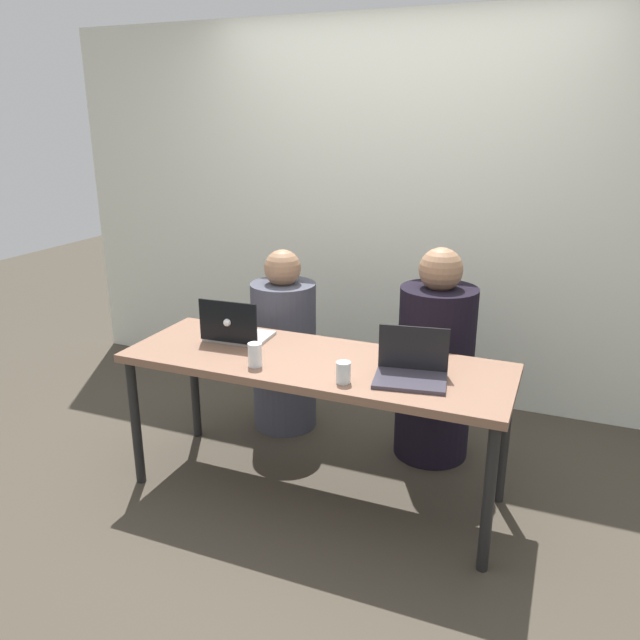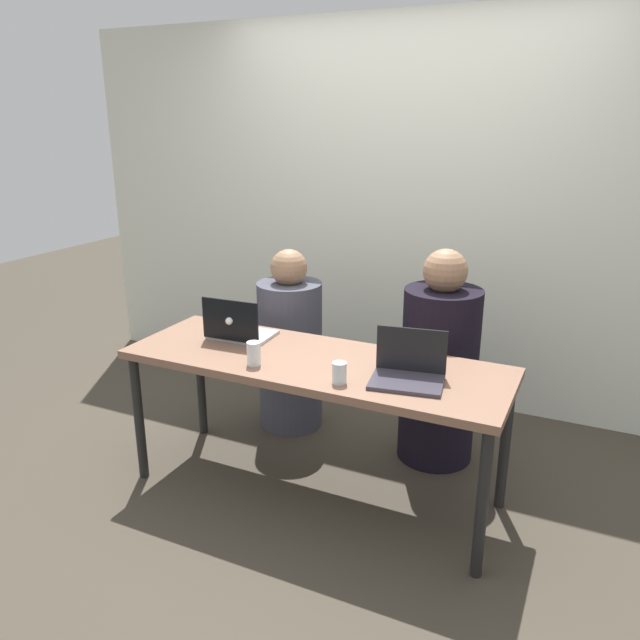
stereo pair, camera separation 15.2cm
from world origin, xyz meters
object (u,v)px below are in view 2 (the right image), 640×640
Objects in this scene: person_on_left at (290,349)px; laptop_front_right at (408,371)px; person_on_right at (439,369)px; water_glass_right at (339,374)px; water_glass_left at (254,355)px; laptop_back_left at (238,330)px.

laptop_front_right is (0.95, -0.67, 0.29)m from person_on_left.
person_on_right is (0.92, 0.00, 0.04)m from person_on_left.
water_glass_left is at bearing 177.50° from water_glass_right.
water_glass_left is (0.26, -0.27, -0.00)m from laptop_back_left.
person_on_left is 1.19m from laptop_front_right.
laptop_front_right is 3.65× the size of water_glass_right.
water_glass_left is at bearing 130.88° from laptop_back_left.
person_on_right is at bearing 73.63° from water_glass_right.
laptop_back_left is 0.76m from water_glass_right.
person_on_right is 3.61× the size of laptop_back_left.
person_on_right is at bearing 49.26° from water_glass_left.
person_on_left is 0.92m from person_on_right.
laptop_back_left is at bearing 19.10° from person_on_right.
water_glass_left is (0.24, -0.80, 0.29)m from person_on_left.
person_on_right is 1.08m from water_glass_left.
person_on_right is 10.60× the size of water_glass_left.
person_on_right is at bearing -171.17° from person_on_left.
person_on_right is 3.43× the size of laptop_front_right.
laptop_front_right reaches higher than water_glass_left.
laptop_front_right is 0.73m from water_glass_left.
person_on_left is at bearing 135.66° from laptop_front_right.
laptop_back_left is at bearing 96.25° from person_on_left.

